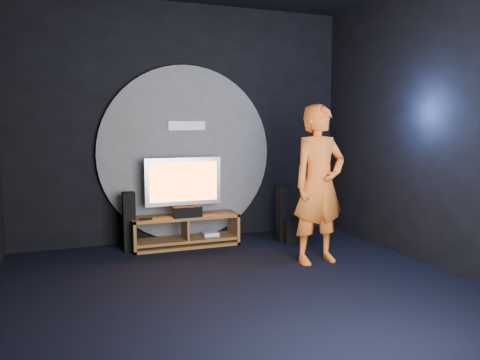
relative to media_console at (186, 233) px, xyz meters
The scene contains 13 objects.
floor 2.06m from the media_console, 86.54° to the right, with size 5.00×5.00×0.00m, color black.
back_wall 1.62m from the media_console, 74.58° to the left, with size 5.00×0.04×3.50m, color black.
front_wall 4.81m from the media_console, 88.44° to the right, with size 5.00×0.04×3.50m, color black.
right_wall 3.68m from the media_console, 38.00° to the right, with size 0.04×5.00×3.50m, color black.
wall_disc_panel 1.18m from the media_console, 72.51° to the left, with size 2.60×0.11×2.60m.
media_console is the anchor object (origin of this frame).
tv 0.71m from the media_console, 95.65° to the left, with size 1.10×0.22×0.82m.
center_speaker 0.36m from the media_console, 92.62° to the right, with size 0.40×0.15×0.15m, color black.
remote 0.66m from the media_console, 168.44° to the right, with size 0.18×0.05×0.02m, color black.
tower_speaker_left 0.82m from the media_console, behind, with size 0.16×0.18×0.82m, color black.
tower_speaker_right 1.48m from the media_console, ahead, with size 0.16×0.18×0.82m, color black.
subwoofer 1.59m from the media_console, ahead, with size 0.31×0.31×0.34m, color black.
player 2.09m from the media_console, 44.34° to the right, with size 0.73×0.48×1.99m, color orange.
Camera 1 is at (-1.71, -4.37, 1.74)m, focal length 35.00 mm.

